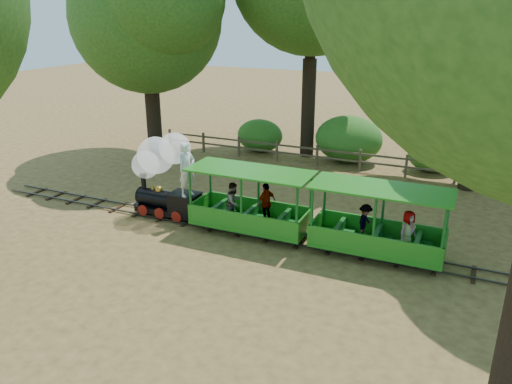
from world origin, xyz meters
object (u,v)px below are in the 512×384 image
at_px(carriage_front, 250,209).
at_px(fence, 338,156).
at_px(locomotive, 163,169).
at_px(carriage_rear, 379,231).

height_order(carriage_front, fence, carriage_front).
bearing_deg(fence, carriage_front, -95.17).
bearing_deg(locomotive, fence, 63.36).
relative_size(carriage_front, fence, 0.22).
distance_m(locomotive, carriage_rear, 7.42).
relative_size(locomotive, fence, 0.17).
bearing_deg(fence, carriage_rear, -67.07).
height_order(locomotive, carriage_rear, locomotive).
relative_size(carriage_rear, fence, 0.22).
distance_m(carriage_front, fence, 8.03).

